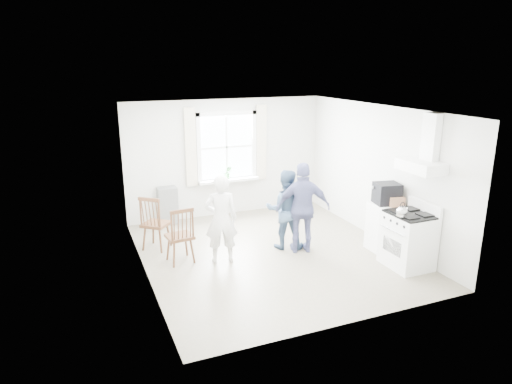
# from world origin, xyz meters

# --- Properties ---
(room_shell) EXTENTS (4.62, 5.12, 2.64)m
(room_shell) POSITION_xyz_m (0.00, 0.00, 1.30)
(room_shell) COLOR gray
(room_shell) RESTS_ON ground
(window_assembly) EXTENTS (1.88, 0.24, 1.70)m
(window_assembly) POSITION_xyz_m (0.00, 2.45, 1.46)
(window_assembly) COLOR white
(window_assembly) RESTS_ON room_shell
(range_hood) EXTENTS (0.45, 0.76, 0.94)m
(range_hood) POSITION_xyz_m (2.07, -1.35, 1.90)
(range_hood) COLOR white
(range_hood) RESTS_ON room_shell
(shelf_unit) EXTENTS (0.40, 0.30, 0.80)m
(shelf_unit) POSITION_xyz_m (-1.40, 2.33, 0.40)
(shelf_unit) COLOR slate
(shelf_unit) RESTS_ON ground
(gas_stove) EXTENTS (0.68, 0.76, 1.12)m
(gas_stove) POSITION_xyz_m (1.91, -1.35, 0.48)
(gas_stove) COLOR white
(gas_stove) RESTS_ON ground
(kettle) EXTENTS (0.18, 0.18, 0.25)m
(kettle) POSITION_xyz_m (1.64, -1.44, 1.04)
(kettle) COLOR silver
(kettle) RESTS_ON gas_stove
(low_cabinet) EXTENTS (0.50, 0.55, 0.90)m
(low_cabinet) POSITION_xyz_m (1.98, -0.65, 0.45)
(low_cabinet) COLOR white
(low_cabinet) RESTS_ON ground
(stereo_stack) EXTENTS (0.49, 0.46, 0.38)m
(stereo_stack) POSITION_xyz_m (1.98, -0.62, 1.09)
(stereo_stack) COLOR black
(stereo_stack) RESTS_ON low_cabinet
(cardboard_box) EXTENTS (0.31, 0.26, 0.17)m
(cardboard_box) POSITION_xyz_m (2.05, -0.81, 0.98)
(cardboard_box) COLOR #A06E4D
(cardboard_box) RESTS_ON low_cabinet
(windsor_chair_a) EXTENTS (0.48, 0.47, 1.02)m
(windsor_chair_a) POSITION_xyz_m (-1.61, 0.19, 0.62)
(windsor_chair_a) COLOR #462816
(windsor_chair_a) RESTS_ON ground
(windsor_chair_b) EXTENTS (0.61, 0.61, 1.05)m
(windsor_chair_b) POSITION_xyz_m (-1.96, 0.97, 0.64)
(windsor_chair_b) COLOR #462816
(windsor_chair_b) RESTS_ON ground
(person_left) EXTENTS (0.67, 0.67, 1.56)m
(person_left) POSITION_xyz_m (-0.94, 0.04, 0.78)
(person_left) COLOR white
(person_left) RESTS_ON ground
(person_mid) EXTENTS (0.94, 0.94, 1.49)m
(person_mid) POSITION_xyz_m (0.35, 0.18, 0.75)
(person_mid) COLOR #3F5775
(person_mid) RESTS_ON ground
(person_right) EXTENTS (1.23, 1.23, 1.67)m
(person_right) POSITION_xyz_m (0.56, -0.11, 0.83)
(person_right) COLOR navy
(person_right) RESTS_ON ground
(potted_plant) EXTENTS (0.21, 0.21, 0.29)m
(potted_plant) POSITION_xyz_m (-0.01, 2.36, 1.00)
(potted_plant) COLOR #357736
(potted_plant) RESTS_ON window_assembly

